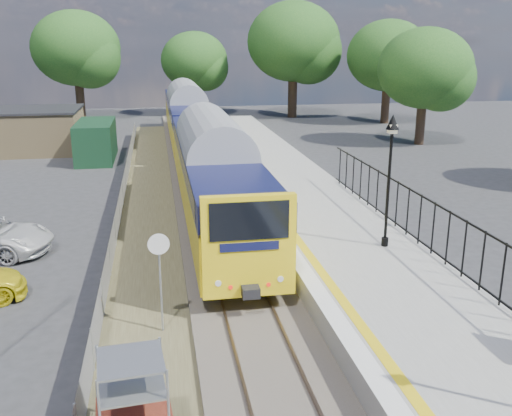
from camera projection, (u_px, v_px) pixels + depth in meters
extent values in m
plane|color=#2D2D30|center=(270.00, 378.00, 13.73)|extent=(120.00, 120.00, 0.00)
cube|color=#473F38|center=(222.00, 239.00, 23.15)|extent=(3.40, 80.00, 0.20)
cube|color=#4C472D|center=(149.00, 263.00, 20.80)|extent=(2.60, 70.00, 0.06)
cube|color=brown|center=(204.00, 237.00, 23.00)|extent=(0.07, 80.00, 0.14)
cube|color=brown|center=(239.00, 235.00, 23.24)|extent=(0.07, 80.00, 0.14)
cube|color=gray|center=(337.00, 241.00, 21.86)|extent=(5.00, 70.00, 0.90)
cube|color=silver|center=(279.00, 233.00, 21.36)|extent=(0.50, 70.00, 0.01)
cube|color=yellow|center=(292.00, 232.00, 21.44)|extent=(0.30, 70.00, 0.01)
cylinder|color=black|center=(385.00, 242.00, 19.98)|extent=(0.24, 0.24, 0.30)
cylinder|color=black|center=(388.00, 191.00, 19.46)|extent=(0.10, 0.10, 3.70)
cube|color=black|center=(392.00, 134.00, 18.92)|extent=(0.08, 0.08, 0.30)
cube|color=beige|center=(392.00, 129.00, 18.87)|extent=(0.26, 0.26, 0.30)
cone|color=black|center=(393.00, 122.00, 18.80)|extent=(0.44, 0.44, 0.50)
cube|color=black|center=(476.00, 227.00, 16.43)|extent=(0.05, 26.00, 0.05)
cube|color=tan|center=(23.00, 131.00, 41.57)|extent=(8.00, 6.00, 3.00)
cube|color=black|center=(21.00, 110.00, 41.13)|extent=(8.20, 6.20, 0.15)
cube|color=#153A23|center=(96.00, 141.00, 38.76)|extent=(2.40, 6.00, 2.60)
cylinder|color=#332319|center=(80.00, 101.00, 58.80)|extent=(0.88, 0.88, 3.85)
ellipsoid|color=#1C501A|center=(76.00, 48.00, 57.33)|extent=(8.80, 8.80, 7.48)
cylinder|color=#332319|center=(196.00, 100.00, 62.77)|extent=(0.72, 0.72, 3.15)
ellipsoid|color=#1C501A|center=(194.00, 60.00, 61.57)|extent=(7.20, 7.20, 6.12)
cylinder|color=#332319|center=(292.00, 97.00, 60.50)|extent=(0.96, 0.96, 4.20)
ellipsoid|color=#1C501A|center=(293.00, 42.00, 58.90)|extent=(9.60, 9.60, 8.16)
cylinder|color=#332319|center=(385.00, 105.00, 56.25)|extent=(0.80, 0.80, 3.50)
ellipsoid|color=#1C501A|center=(388.00, 56.00, 54.92)|extent=(8.00, 8.00, 6.80)
cylinder|color=#332319|center=(420.00, 124.00, 44.63)|extent=(0.72, 0.72, 3.15)
ellipsoid|color=#1C501A|center=(425.00, 68.00, 43.43)|extent=(7.20, 7.20, 6.12)
cube|color=yellow|center=(213.00, 182.00, 25.74)|extent=(2.80, 20.00, 1.90)
cube|color=#10143D|center=(212.00, 154.00, 25.38)|extent=(2.82, 20.00, 0.90)
cube|color=black|center=(212.00, 154.00, 25.38)|extent=(2.82, 18.00, 0.70)
cube|color=black|center=(214.00, 207.00, 26.07)|extent=(2.00, 18.00, 0.45)
cube|color=yellow|center=(187.00, 122.00, 45.22)|extent=(2.80, 20.00, 1.90)
cube|color=#10143D|center=(186.00, 105.00, 44.85)|extent=(2.82, 20.00, 0.90)
cube|color=black|center=(186.00, 105.00, 44.85)|extent=(2.82, 18.00, 0.70)
cube|color=black|center=(187.00, 136.00, 45.55)|extent=(2.00, 18.00, 0.45)
cube|color=black|center=(249.00, 221.00, 15.71)|extent=(2.24, 0.04, 1.10)
cylinder|color=#999EA3|center=(161.00, 289.00, 15.54)|extent=(0.06, 0.06, 2.63)
cylinder|color=silver|center=(159.00, 244.00, 15.12)|extent=(0.59, 0.07, 0.59)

